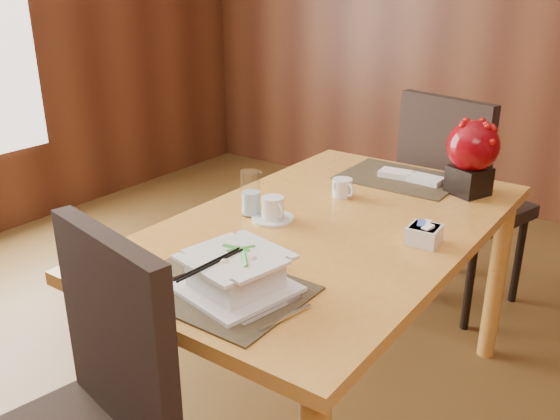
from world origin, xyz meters
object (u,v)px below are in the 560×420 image
Objects in this scene: soup_setting at (236,274)px; berry_decor at (472,153)px; dining_table at (327,249)px; creamer_jug at (342,188)px; water_glass at (251,193)px; bread_plate at (113,262)px; far_chair at (455,192)px; sugar_caddy at (424,235)px; coffee_cup at (273,210)px.

berry_decor reaches higher than soup_setting.
creamer_jug reaches higher than dining_table.
water_glass is 1.66× the size of creamer_jug.
bread_plate is 1.66m from far_chair.
soup_setting is 1.53m from far_chair.
creamer_jug is 0.46m from sugar_caddy.
sugar_caddy is (0.48, 0.12, -0.01)m from coffee_cup.
soup_setting is 0.39m from bread_plate.
berry_decor is at bearing 61.67° from bread_plate.
dining_table is at bearing -117.52° from berry_decor.
soup_setting is at bearing -57.95° from creamer_jug.
bread_plate is at bearing -100.20° from water_glass.
far_chair reaches higher than creamer_jug.
creamer_jug is (-0.09, 0.24, 0.13)m from dining_table.
coffee_cup is at bearing 92.96° from far_chair.
water_glass is 1.67× the size of sugar_caddy.
bread_plate is (-0.25, -0.85, -0.03)m from creamer_jug.
coffee_cup is at bearing 126.68° from soup_setting.
sugar_caddy is (0.32, 0.03, 0.12)m from dining_table.
bread_plate is at bearing -157.08° from soup_setting.
dining_table is 9.83× the size of bread_plate.
sugar_caddy is at bearing 13.75° from coffee_cup.
bread_plate is at bearing 90.98° from far_chair.
water_glass is at bearing 88.83° from far_chair.
berry_decor is (0.23, 1.06, 0.11)m from soup_setting.
berry_decor is at bearing 50.28° from water_glass.
soup_setting is 3.28× the size of sugar_caddy.
far_chair reaches higher than soup_setting.
soup_setting reaches higher than sugar_caddy.
sugar_caddy is at bearing 44.12° from bread_plate.
dining_table is at bearing 100.88° from far_chair.
soup_setting is at bearing 104.38° from far_chair.
coffee_cup is at bearing -80.43° from creamer_jug.
berry_decor is (-0.04, 0.51, 0.13)m from sugar_caddy.
soup_setting is at bearing 11.37° from bread_plate.
sugar_caddy is at bearing -85.39° from berry_decor.
berry_decor is at bearing 62.48° from dining_table.
bread_plate is (-0.09, -0.51, -0.07)m from water_glass.
soup_setting is 1.96× the size of water_glass.
berry_decor is (0.36, 0.29, 0.12)m from creamer_jug.
coffee_cup is 0.91× the size of water_glass.
dining_table is 1.45× the size of far_chair.
water_glass reaches higher than soup_setting.
water_glass is at bearing -167.57° from sugar_caddy.
sugar_caddy is 0.33× the size of berry_decor.
sugar_caddy is 0.60× the size of bread_plate.
far_chair is (0.17, 0.75, -0.20)m from creamer_jug.
coffee_cup is at bearing -125.13° from berry_decor.
creamer_jug is at bearing 111.38° from soup_setting.
sugar_caddy reaches higher than dining_table.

